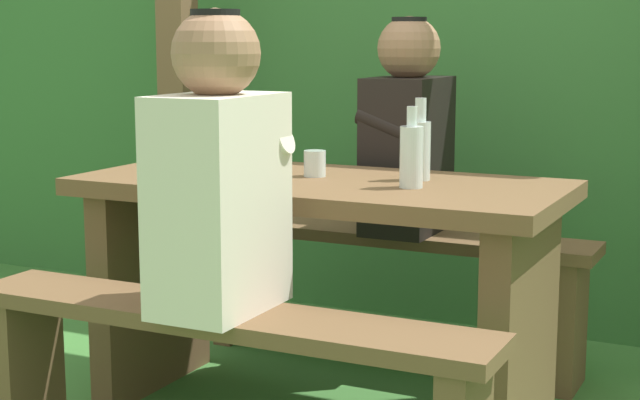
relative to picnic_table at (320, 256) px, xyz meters
name	(u,v)px	position (x,y,z in m)	size (l,w,h in m)	color
hedge_backdrop	(486,50)	(0.00, 1.63, 0.57)	(6.40, 1.07, 2.13)	#377034
pergola_post_left	(178,78)	(-1.00, 0.77, 0.47)	(0.12, 0.12, 1.92)	brown
picnic_table	(320,256)	(0.00, 0.00, 0.00)	(1.40, 0.64, 0.72)	brown
bench_near	(221,362)	(0.00, -0.55, -0.16)	(1.40, 0.24, 0.47)	brown
bench_far	(390,268)	(0.00, 0.55, -0.16)	(1.40, 0.24, 0.47)	brown
person_white_shirt	(220,174)	(0.00, -0.55, 0.31)	(0.25, 0.35, 0.72)	silver
person_black_coat	(407,134)	(0.06, 0.55, 0.31)	(0.25, 0.35, 0.72)	black
drinking_glass	(315,163)	(-0.04, 0.05, 0.27)	(0.06, 0.06, 0.08)	silver
bottle_left	(411,155)	(0.29, -0.04, 0.32)	(0.06, 0.06, 0.22)	silver
bottle_right	(420,147)	(0.26, 0.11, 0.32)	(0.06, 0.06, 0.24)	silver
cell_phone	(251,166)	(-0.30, 0.13, 0.23)	(0.07, 0.14, 0.01)	black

